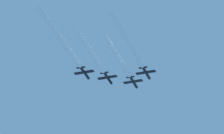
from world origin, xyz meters
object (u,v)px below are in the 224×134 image
Objects in this scene: jet_lead at (134,82)px; jet_outer_left at (85,73)px; jet_left_wingman at (108,78)px; jet_right_wingman at (146,73)px.

jet_outer_left is (-14.74, -15.25, -1.51)m from jet_lead.
jet_left_wingman is at bearing -137.00° from jet_lead.
jet_lead is at bearing 43.00° from jet_left_wingman.
jet_left_wingman is at bearing -177.96° from jet_right_wingman.
jet_lead reaches higher than jet_outer_left.
jet_left_wingman is (-8.06, -7.51, -0.74)m from jet_lead.
jet_lead reaches higher than jet_right_wingman.
jet_lead is at bearing 135.51° from jet_right_wingman.
jet_right_wingman reaches higher than jet_outer_left.
jet_lead is 1.00× the size of jet_outer_left.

